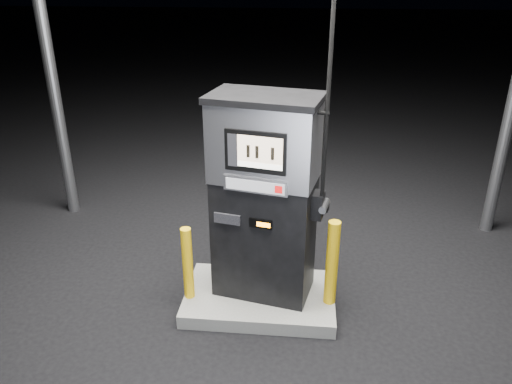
{
  "coord_description": "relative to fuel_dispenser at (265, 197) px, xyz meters",
  "views": [
    {
      "loc": [
        0.39,
        -4.43,
        3.38
      ],
      "look_at": [
        -0.04,
        0.0,
        1.34
      ],
      "focal_mm": 35.0,
      "sensor_mm": 36.0,
      "label": 1
    }
  ],
  "objects": [
    {
      "name": "bollard_left",
      "position": [
        -0.78,
        -0.22,
        -0.69
      ],
      "size": [
        0.14,
        0.14,
        0.82
      ],
      "primitive_type": "cylinder",
      "rotation": [
        0.0,
        0.0,
        0.3
      ],
      "color": "yellow",
      "rests_on": "pump_island"
    },
    {
      "name": "bollard_right",
      "position": [
        0.7,
        -0.17,
        -0.63
      ],
      "size": [
        0.16,
        0.16,
        0.94
      ],
      "primitive_type": "cylinder",
      "rotation": [
        0.0,
        0.0,
        0.32
      ],
      "color": "yellow",
      "rests_on": "pump_island"
    },
    {
      "name": "pump_island",
      "position": [
        -0.04,
        -0.08,
        -1.17
      ],
      "size": [
        1.6,
        1.0,
        0.15
      ],
      "primitive_type": "cube",
      "color": "slate",
      "rests_on": "ground"
    },
    {
      "name": "fuel_dispenser",
      "position": [
        0.0,
        0.0,
        0.0
      ],
      "size": [
        1.23,
        0.84,
        4.44
      ],
      "rotation": [
        0.0,
        0.0,
        -0.21
      ],
      "color": "black",
      "rests_on": "pump_island"
    },
    {
      "name": "ground",
      "position": [
        -0.04,
        -0.08,
        -1.25
      ],
      "size": [
        80.0,
        80.0,
        0.0
      ],
      "primitive_type": "plane",
      "color": "black",
      "rests_on": "ground"
    }
  ]
}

